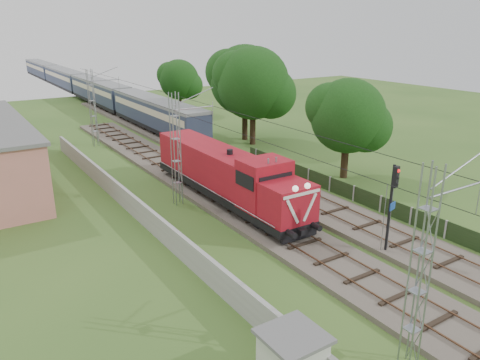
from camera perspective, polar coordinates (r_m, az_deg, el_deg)
ground at (r=26.51m, az=10.05°, el=-9.54°), size 140.00×140.00×0.00m
track_main at (r=31.36m, az=1.41°, el=-4.30°), size 4.20×70.00×0.45m
track_side at (r=44.29m, az=-2.68°, el=2.56°), size 4.20×80.00×0.45m
catenary at (r=32.87m, az=-7.74°, el=3.73°), size 3.31×70.00×8.00m
boundary_wall at (r=32.62m, az=-13.13°, el=-2.81°), size 0.25×40.00×1.50m
fence at (r=33.52m, az=16.77°, el=-2.82°), size 0.12×32.00×1.20m
locomotive at (r=33.18m, az=-1.66°, el=0.71°), size 2.93×16.76×4.25m
coach_rake at (r=87.78m, az=-18.91°, el=11.08°), size 2.96×88.36×3.42m
signal_post at (r=26.42m, az=18.12°, el=-1.70°), size 0.57×0.45×5.28m
relay_hut at (r=17.72m, az=6.39°, el=-20.98°), size 2.13×2.13×2.18m
tree_a at (r=39.31m, az=13.10°, el=7.52°), size 6.40×6.09×8.29m
tree_b at (r=51.66m, az=0.71°, el=11.96°), size 7.97×7.59×10.34m
tree_c at (r=49.54m, az=1.71°, el=11.62°), size 7.92×7.55×10.27m
tree_d at (r=68.35m, az=-7.38°, el=12.00°), size 5.90×5.62×7.65m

